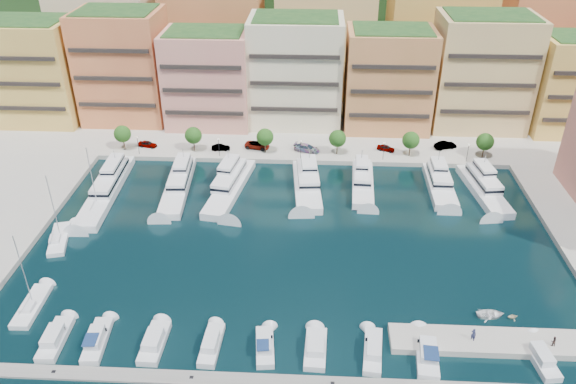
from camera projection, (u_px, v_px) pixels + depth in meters
The scene contains 56 objects.
ground at pixel (295, 244), 97.10m from camera, with size 400.00×400.00×0.00m, color black.
north_quay at pixel (304, 109), 150.47m from camera, with size 220.00×64.00×2.00m, color #9E998E.
hillside at pixel (308, 56), 191.79m from camera, with size 240.00×40.00×58.00m, color #183315.
south_pontoon at pixel (262, 382), 71.41m from camera, with size 72.00×2.20×0.35m, color gray.
finger_pier at pixel (507, 345), 76.83m from camera, with size 32.00×5.00×2.00m, color #9E998E.
apartment_0 at pixel (33, 71), 136.30m from camera, with size 22.00×16.50×24.80m.
apartment_1 at pixel (124, 66), 136.54m from camera, with size 20.00×16.50×26.80m.
apartment_2 at pixel (208, 78), 134.91m from camera, with size 20.00×15.50×22.80m.
apartment_3 at pixel (296, 71), 134.94m from camera, with size 22.00×16.50×25.80m.
apartment_4 at pixel (388, 79), 132.75m from camera, with size 20.00×15.50×23.80m.
apartment_5 at pixel (481, 72), 132.74m from camera, with size 22.00×16.50×26.80m.
backblock_0 at pixel (108, 35), 155.12m from camera, with size 26.00×18.00×30.00m, color beige.
backblock_1 at pixel (215, 36), 153.79m from camera, with size 26.00×18.00×30.00m, color #E08954.
backblock_2 at pixel (325, 38), 152.46m from camera, with size 26.00×18.00×30.00m, color tan.
backblock_3 at pixel (436, 39), 151.14m from camera, with size 26.00×18.00×30.00m, color #E9BC55.
backblock_4 at pixel (549, 41), 149.81m from camera, with size 26.00×18.00×30.00m, color #DD8449.
tree_0 at pixel (122, 134), 125.30m from camera, with size 3.80×3.80×5.65m.
tree_1 at pixel (193, 135), 124.59m from camera, with size 3.80×3.80×5.65m.
tree_2 at pixel (265, 137), 123.89m from camera, with size 3.80×3.80×5.65m.
tree_3 at pixel (338, 139), 123.18m from camera, with size 3.80×3.80×5.65m.
tree_4 at pixel (411, 140), 122.47m from camera, with size 3.80×3.80×5.65m.
tree_5 at pixel (485, 142), 121.76m from camera, with size 3.80×3.80×5.65m.
lamppost_0 at pixel (138, 142), 123.61m from camera, with size 0.30×0.30×4.20m.
lamppost_1 at pixel (219, 144), 122.81m from camera, with size 0.30×0.30×4.20m.
lamppost_2 at pixel (301, 146), 122.02m from camera, with size 0.30×0.30×4.20m.
lamppost_3 at pixel (384, 148), 121.22m from camera, with size 0.30×0.30×4.20m.
lamppost_4 at pixel (468, 150), 120.42m from camera, with size 0.30×0.30×4.20m.
yacht_0 at pixel (108, 186), 112.28m from camera, with size 5.61×27.72×7.30m.
yacht_1 at pixel (179, 183), 113.49m from camera, with size 5.91×23.18×7.30m.
yacht_2 at pixel (230, 184), 113.06m from camera, with size 8.13×23.27×7.30m.
yacht_3 at pixel (307, 182), 113.61m from camera, with size 6.56×20.04×7.30m.
yacht_4 at pixel (363, 182), 113.99m from camera, with size 5.12×17.72×7.30m.
yacht_5 at pixel (439, 183), 113.43m from camera, with size 4.89×17.21×7.30m.
yacht_6 at pixel (483, 186), 112.08m from camera, with size 7.08×20.04×7.30m.
cruiser_0 at pixel (55, 339), 77.07m from camera, with size 3.00×8.18×2.55m.
cruiser_1 at pixel (97, 341), 76.79m from camera, with size 3.17×8.44×2.66m.
cruiser_2 at pixel (154, 343), 76.47m from camera, with size 2.98×7.78×2.55m.
cruiser_3 at pixel (211, 345), 76.12m from camera, with size 2.68×7.74×2.55m.
cruiser_4 at pixel (265, 347), 75.78m from camera, with size 3.13×7.29×2.66m.
cruiser_5 at pixel (316, 349), 75.50m from camera, with size 3.15×7.36×2.55m.
cruiser_6 at pixel (373, 351), 75.15m from camera, with size 3.24×8.33×2.55m.
cruiser_7 at pixel (427, 353), 74.80m from camera, with size 3.62×8.89×2.66m.
cruiser_9 at pixel (540, 358), 74.18m from camera, with size 3.39×8.04×2.55m.
sailboat_0 at pixel (32, 307), 83.03m from camera, with size 3.08×9.36×13.20m.
sailboat_1 at pixel (59, 240), 97.81m from camera, with size 5.21×10.11×13.20m.
sailboat_2 at pixel (97, 208), 106.82m from camera, with size 3.37×8.69×13.20m.
tender_2 at pixel (491, 314), 81.49m from camera, with size 2.89×4.05×0.84m, color white.
tender_3 at pixel (513, 316), 81.15m from camera, with size 1.33×1.54×0.81m, color beige.
car_0 at pixel (148, 144), 127.78m from camera, with size 1.71×4.25×1.45m, color gray.
car_1 at pixel (221, 148), 126.32m from camera, with size 1.43×4.10×1.35m, color gray.
car_2 at pixel (257, 145), 127.15m from camera, with size 2.58×5.60×1.56m, color gray.
car_3 at pixel (307, 148), 125.70m from camera, with size 2.34×5.76×1.67m, color gray.
car_4 at pixel (386, 148), 126.15m from camera, with size 1.59×3.96×1.35m, color gray.
car_5 at pixel (445, 145), 127.02m from camera, with size 1.75×5.01×1.65m, color gray.
person_0 at pixel (473, 334), 75.86m from camera, with size 0.72×0.47×1.97m, color #282D51.
person_1 at pixel (553, 341), 75.06m from camera, with size 0.77×0.60×1.58m, color #442F29.
Camera 1 is at (2.88, -79.03, 57.08)m, focal length 35.00 mm.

